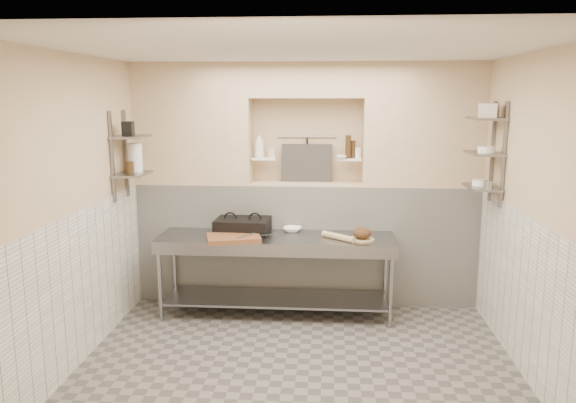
# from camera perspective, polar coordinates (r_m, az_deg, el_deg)

# --- Properties ---
(floor) EXTENTS (4.00, 3.90, 0.10)m
(floor) POSITION_cam_1_polar(r_m,az_deg,el_deg) (5.39, 0.97, -16.65)
(floor) COLOR slate
(floor) RESTS_ON ground
(ceiling) EXTENTS (4.00, 3.90, 0.10)m
(ceiling) POSITION_cam_1_polar(r_m,az_deg,el_deg) (4.81, 1.08, 15.77)
(ceiling) COLOR silver
(ceiling) RESTS_ON ground
(wall_left) EXTENTS (0.10, 3.90, 2.80)m
(wall_left) POSITION_cam_1_polar(r_m,az_deg,el_deg) (5.41, -21.22, -0.96)
(wall_left) COLOR #D0AD89
(wall_left) RESTS_ON ground
(wall_right) EXTENTS (0.10, 3.90, 2.80)m
(wall_right) POSITION_cam_1_polar(r_m,az_deg,el_deg) (5.20, 24.19, -1.61)
(wall_right) COLOR #D0AD89
(wall_right) RESTS_ON ground
(wall_back) EXTENTS (4.00, 0.10, 2.80)m
(wall_back) POSITION_cam_1_polar(r_m,az_deg,el_deg) (6.86, 1.96, 2.08)
(wall_back) COLOR #D0AD89
(wall_back) RESTS_ON ground
(wall_front) EXTENTS (4.00, 0.10, 2.80)m
(wall_front) POSITION_cam_1_polar(r_m,az_deg,el_deg) (2.97, -1.17, -9.40)
(wall_front) COLOR #D0AD89
(wall_front) RESTS_ON ground
(backwall_lower) EXTENTS (4.00, 0.40, 1.40)m
(backwall_lower) POSITION_cam_1_polar(r_m,az_deg,el_deg) (6.76, 1.84, -4.11)
(backwall_lower) COLOR white
(backwall_lower) RESTS_ON floor
(alcove_sill) EXTENTS (1.30, 0.40, 0.02)m
(alcove_sill) POSITION_cam_1_polar(r_m,az_deg,el_deg) (6.61, 1.87, 1.85)
(alcove_sill) COLOR #D0AD89
(alcove_sill) RESTS_ON backwall_lower
(backwall_pillar_left) EXTENTS (1.35, 0.40, 1.40)m
(backwall_pillar_left) POSITION_cam_1_polar(r_m,az_deg,el_deg) (6.73, -9.54, 7.76)
(backwall_pillar_left) COLOR #D0AD89
(backwall_pillar_left) RESTS_ON backwall_lower
(backwall_pillar_right) EXTENTS (1.35, 0.40, 1.40)m
(backwall_pillar_right) POSITION_cam_1_polar(r_m,az_deg,el_deg) (6.62, 13.54, 7.57)
(backwall_pillar_right) COLOR #D0AD89
(backwall_pillar_right) RESTS_ON backwall_lower
(backwall_header) EXTENTS (1.30, 0.40, 0.40)m
(backwall_header) POSITION_cam_1_polar(r_m,az_deg,el_deg) (6.54, 1.94, 12.21)
(backwall_header) COLOR #D0AD89
(backwall_header) RESTS_ON backwall_lower
(wainscot_left) EXTENTS (0.02, 3.90, 1.40)m
(wainscot_left) POSITION_cam_1_polar(r_m,az_deg,el_deg) (5.56, -20.17, -8.06)
(wainscot_left) COLOR white
(wainscot_left) RESTS_ON floor
(wainscot_right) EXTENTS (0.02, 3.90, 1.40)m
(wainscot_right) POSITION_cam_1_polar(r_m,az_deg,el_deg) (5.37, 23.01, -8.93)
(wainscot_right) COLOR white
(wainscot_right) RESTS_ON floor
(alcove_shelf_left) EXTENTS (0.28, 0.16, 0.02)m
(alcove_shelf_left) POSITION_cam_1_polar(r_m,az_deg,el_deg) (6.62, -2.45, 4.38)
(alcove_shelf_left) COLOR white
(alcove_shelf_left) RESTS_ON backwall_lower
(alcove_shelf_right) EXTENTS (0.28, 0.16, 0.02)m
(alcove_shelf_right) POSITION_cam_1_polar(r_m,az_deg,el_deg) (6.57, 6.26, 4.28)
(alcove_shelf_right) COLOR white
(alcove_shelf_right) RESTS_ON backwall_lower
(utensil_rail) EXTENTS (0.70, 0.02, 0.02)m
(utensil_rail) POSITION_cam_1_polar(r_m,az_deg,el_deg) (6.72, 1.96, 6.62)
(utensil_rail) COLOR gray
(utensil_rail) RESTS_ON wall_back
(hanging_steel) EXTENTS (0.02, 0.02, 0.30)m
(hanging_steel) POSITION_cam_1_polar(r_m,az_deg,el_deg) (6.72, 1.95, 5.16)
(hanging_steel) COLOR black
(hanging_steel) RESTS_ON utensil_rail
(splash_panel) EXTENTS (0.60, 0.08, 0.45)m
(splash_panel) POSITION_cam_1_polar(r_m,az_deg,el_deg) (6.68, 1.92, 3.93)
(splash_panel) COLOR #383330
(splash_panel) RESTS_ON alcove_sill
(shelf_rail_left_a) EXTENTS (0.03, 0.03, 0.95)m
(shelf_rail_left_a) POSITION_cam_1_polar(r_m,az_deg,el_deg) (6.46, -16.14, 4.71)
(shelf_rail_left_a) COLOR slate
(shelf_rail_left_a) RESTS_ON wall_left
(shelf_rail_left_b) EXTENTS (0.03, 0.03, 0.95)m
(shelf_rail_left_b) POSITION_cam_1_polar(r_m,az_deg,el_deg) (6.09, -17.43, 4.31)
(shelf_rail_left_b) COLOR slate
(shelf_rail_left_b) RESTS_ON wall_left
(wall_shelf_left_lower) EXTENTS (0.30, 0.50, 0.02)m
(wall_shelf_left_lower) POSITION_cam_1_polar(r_m,az_deg,el_deg) (6.25, -15.51, 2.71)
(wall_shelf_left_lower) COLOR slate
(wall_shelf_left_lower) RESTS_ON wall_left
(wall_shelf_left_upper) EXTENTS (0.30, 0.50, 0.03)m
(wall_shelf_left_upper) POSITION_cam_1_polar(r_m,az_deg,el_deg) (6.21, -15.69, 6.37)
(wall_shelf_left_upper) COLOR slate
(wall_shelf_left_upper) RESTS_ON wall_left
(shelf_rail_right_a) EXTENTS (0.03, 0.03, 1.05)m
(shelf_rail_right_a) POSITION_cam_1_polar(r_m,az_deg,el_deg) (6.29, 20.04, 4.80)
(shelf_rail_right_a) COLOR slate
(shelf_rail_right_a) RESTS_ON wall_right
(shelf_rail_right_b) EXTENTS (0.03, 0.03, 1.05)m
(shelf_rail_right_b) POSITION_cam_1_polar(r_m,az_deg,el_deg) (5.91, 21.07, 4.40)
(shelf_rail_right_b) COLOR slate
(shelf_rail_right_b) RESTS_ON wall_right
(wall_shelf_right_lower) EXTENTS (0.30, 0.50, 0.02)m
(wall_shelf_right_lower) POSITION_cam_1_polar(r_m,az_deg,el_deg) (6.11, 19.11, 1.39)
(wall_shelf_right_lower) COLOR slate
(wall_shelf_right_lower) RESTS_ON wall_right
(wall_shelf_right_mid) EXTENTS (0.30, 0.50, 0.02)m
(wall_shelf_right_mid) POSITION_cam_1_polar(r_m,az_deg,el_deg) (6.07, 19.31, 4.65)
(wall_shelf_right_mid) COLOR slate
(wall_shelf_right_mid) RESTS_ON wall_right
(wall_shelf_right_upper) EXTENTS (0.30, 0.50, 0.03)m
(wall_shelf_right_upper) POSITION_cam_1_polar(r_m,az_deg,el_deg) (6.04, 19.52, 7.95)
(wall_shelf_right_upper) COLOR slate
(wall_shelf_right_upper) RESTS_ON wall_right
(prep_table) EXTENTS (2.60, 0.70, 0.90)m
(prep_table) POSITION_cam_1_polar(r_m,az_deg,el_deg) (6.25, -1.22, -5.89)
(prep_table) COLOR gray
(prep_table) RESTS_ON floor
(panini_press) EXTENTS (0.62, 0.46, 0.16)m
(panini_press) POSITION_cam_1_polar(r_m,az_deg,el_deg) (6.36, -4.62, -2.47)
(panini_press) COLOR black
(panini_press) RESTS_ON prep_table
(cutting_board) EXTENTS (0.64, 0.52, 0.05)m
(cutting_board) POSITION_cam_1_polar(r_m,az_deg,el_deg) (6.05, -5.56, -3.71)
(cutting_board) COLOR brown
(cutting_board) RESTS_ON prep_table
(knife_blade) EXTENTS (0.22, 0.12, 0.01)m
(knife_blade) POSITION_cam_1_polar(r_m,az_deg,el_deg) (6.08, -2.34, -3.39)
(knife_blade) COLOR gray
(knife_blade) RESTS_ON cutting_board
(tongs) EXTENTS (0.17, 0.23, 0.02)m
(tongs) POSITION_cam_1_polar(r_m,az_deg,el_deg) (6.02, -4.26, -3.45)
(tongs) COLOR gray
(tongs) RESTS_ON cutting_board
(mixing_bowl) EXTENTS (0.23, 0.23, 0.05)m
(mixing_bowl) POSITION_cam_1_polar(r_m,az_deg,el_deg) (6.41, 0.45, -2.84)
(mixing_bowl) COLOR white
(mixing_bowl) RESTS_ON prep_table
(rolling_pin) EXTENTS (0.37, 0.33, 0.07)m
(rolling_pin) POSITION_cam_1_polar(r_m,az_deg,el_deg) (6.08, 5.11, -3.58)
(rolling_pin) COLOR tan
(rolling_pin) RESTS_ON prep_table
(bread_board) EXTENTS (0.26, 0.26, 0.02)m
(bread_board) POSITION_cam_1_polar(r_m,az_deg,el_deg) (6.10, 7.51, -3.82)
(bread_board) COLOR tan
(bread_board) RESTS_ON prep_table
(bread_loaf) EXTENTS (0.20, 0.20, 0.12)m
(bread_loaf) POSITION_cam_1_polar(r_m,az_deg,el_deg) (6.08, 7.53, -3.20)
(bread_loaf) COLOR #4C2D19
(bread_loaf) RESTS_ON bread_board
(bottle_soap) EXTENTS (0.12, 0.12, 0.30)m
(bottle_soap) POSITION_cam_1_polar(r_m,az_deg,el_deg) (6.61, -2.95, 5.77)
(bottle_soap) COLOR white
(bottle_soap) RESTS_ON alcove_shelf_left
(jar_alcove) EXTENTS (0.07, 0.07, 0.11)m
(jar_alcove) POSITION_cam_1_polar(r_m,az_deg,el_deg) (6.62, -1.64, 4.96)
(jar_alcove) COLOR #D0AD89
(jar_alcove) RESTS_ON alcove_shelf_left
(bowl_alcove) EXTENTS (0.13, 0.13, 0.04)m
(bowl_alcove) POSITION_cam_1_polar(r_m,az_deg,el_deg) (6.51, 5.44, 4.53)
(bowl_alcove) COLOR white
(bowl_alcove) RESTS_ON alcove_shelf_right
(condiment_a) EXTENTS (0.06, 0.06, 0.20)m
(condiment_a) POSITION_cam_1_polar(r_m,az_deg,el_deg) (6.58, 6.62, 5.29)
(condiment_a) COLOR #352211
(condiment_a) RESTS_ON alcove_shelf_right
(condiment_b) EXTENTS (0.07, 0.07, 0.27)m
(condiment_b) POSITION_cam_1_polar(r_m,az_deg,el_deg) (6.55, 6.13, 5.55)
(condiment_b) COLOR #352211
(condiment_b) RESTS_ON alcove_shelf_right
(condiment_c) EXTENTS (0.07, 0.07, 0.13)m
(condiment_c) POSITION_cam_1_polar(r_m,az_deg,el_deg) (6.56, 7.14, 4.91)
(condiment_c) COLOR white
(condiment_c) RESTS_ON alcove_shelf_right
(jug_left) EXTENTS (0.15, 0.15, 0.31)m
(jug_left) POSITION_cam_1_polar(r_m,az_deg,el_deg) (6.33, -15.27, 4.34)
(jug_left) COLOR white
(jug_left) RESTS_ON wall_shelf_left_lower
(jar_left) EXTENTS (0.09, 0.09, 0.13)m
(jar_left) POSITION_cam_1_polar(r_m,az_deg,el_deg) (6.17, -15.78, 3.34)
(jar_left) COLOR #352211
(jar_left) RESTS_ON wall_shelf_left_lower
(box_left_upper) EXTENTS (0.11, 0.11, 0.15)m
(box_left_upper) POSITION_cam_1_polar(r_m,az_deg,el_deg) (6.15, -15.94, 7.13)
(box_left_upper) COLOR black
(box_left_upper) RESTS_ON wall_shelf_left_upper
(bowl_right) EXTENTS (0.19, 0.19, 0.06)m
(bowl_right) POSITION_cam_1_polar(r_m,az_deg,el_deg) (6.13, 19.06, 1.81)
(bowl_right) COLOR white
(bowl_right) RESTS_ON wall_shelf_right_lower
(canister_right) EXTENTS (0.09, 0.09, 0.09)m
(canister_right) POSITION_cam_1_polar(r_m,az_deg,el_deg) (5.90, 19.67, 1.59)
(canister_right) COLOR gray
(canister_right) RESTS_ON wall_shelf_right_lower
(bowl_right_mid) EXTENTS (0.17, 0.17, 0.06)m
(bowl_right_mid) POSITION_cam_1_polar(r_m,az_deg,el_deg) (5.99, 19.53, 4.99)
(bowl_right_mid) COLOR white
(bowl_right_mid) RESTS_ON wall_shelf_right_mid
(basket_right) EXTENTS (0.25, 0.27, 0.14)m
(basket_right) POSITION_cam_1_polar(r_m,az_deg,el_deg) (5.97, 19.74, 8.70)
(basket_right) COLOR gray
(basket_right) RESTS_ON wall_shelf_right_upper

